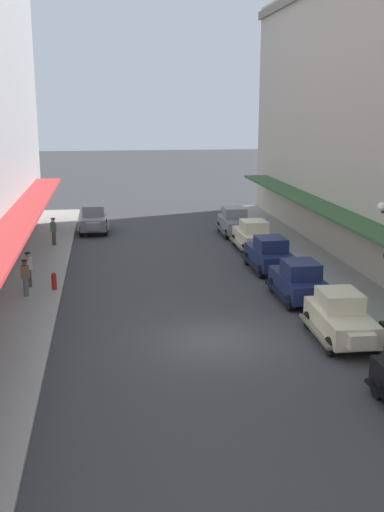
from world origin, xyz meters
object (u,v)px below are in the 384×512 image
parked_car_3 (253,235)px  parked_car_6 (269,253)px  pedestrian_3 (29,269)px  parked_car_5 (235,221)px  parked_car_1 (299,280)px  pedestrian_1 (54,231)px  pedestrian_2 (25,277)px  fire_hydrant (54,281)px  parked_car_0 (94,218)px  parked_car_4 (341,316)px

parked_car_3 → parked_car_6: size_ratio=0.99×
parked_car_6 → pedestrian_3: parked_car_6 is taller
parked_car_5 → parked_car_1: bearing=-90.6°
parked_car_3 → pedestrian_1: parked_car_3 is taller
parked_car_6 → pedestrian_2: size_ratio=2.57×
fire_hydrant → pedestrian_2: 1.52m
parked_car_6 → pedestrian_3: (-12.16, -1.84, 0.07)m
parked_car_1 → pedestrian_3: bearing=164.7°
parked_car_5 → pedestrian_1: (-11.79, -2.14, 0.07)m
parked_car_0 → parked_car_1: 19.20m
parked_car_0 → parked_car_1: size_ratio=1.00×
parked_car_4 → pedestrian_2: (-12.15, 6.76, 0.07)m
parked_car_0 → parked_car_4: bearing=-66.7°
parked_car_0 → parked_car_6: bearing=-51.4°
parked_car_3 → fire_hydrant: bearing=-147.2°
parked_car_3 → fire_hydrant: size_ratio=5.21×
fire_hydrant → pedestrian_1: (-0.72, 9.62, 0.45)m
parked_car_0 → pedestrian_1: (-2.36, -4.48, 0.07)m
parked_car_1 → parked_car_4: (0.05, -4.90, 0.00)m
parked_car_0 → pedestrian_3: 13.79m
parked_car_6 → pedestrian_2: parked_car_6 is taller
parked_car_3 → pedestrian_3: parked_car_3 is taller
parked_car_5 → pedestrian_3: 16.59m
parked_car_0 → parked_car_6: 14.92m
parked_car_3 → parked_car_4: same height
pedestrian_1 → pedestrian_3: (-0.48, -9.02, 0.00)m
parked_car_4 → parked_car_6: size_ratio=1.00×
pedestrian_1 → pedestrian_2: bearing=-92.5°
parked_car_3 → pedestrian_1: bearing=168.8°
parked_car_1 → parked_car_5: bearing=89.4°
pedestrian_1 → pedestrian_2: same height
pedestrian_2 → pedestrian_1: bearing=87.5°
parked_car_0 → pedestrian_2: parked_car_0 is taller
fire_hydrant → pedestrian_1: 9.65m
parked_car_4 → fire_hydrant: bearing=145.3°
parked_car_0 → parked_car_4: 23.63m
pedestrian_1 → pedestrian_3: size_ratio=1.00×
parked_car_1 → pedestrian_1: size_ratio=2.56×
pedestrian_1 → pedestrian_3: 9.04m
parked_car_4 → pedestrian_1: parked_car_4 is taller
parked_car_1 → parked_car_6: 5.15m
parked_car_0 → parked_car_6: same height
fire_hydrant → pedestrian_3: bearing=153.6°
parked_car_1 → pedestrian_3: (-12.13, 3.31, 0.07)m
pedestrian_1 → pedestrian_2: 10.47m
parked_car_3 → parked_car_5: size_ratio=1.00×
parked_car_5 → pedestrian_2: 17.57m
parked_car_3 → parked_car_6: same height
parked_car_1 → parked_car_4: 4.90m
parked_car_3 → parked_car_4: bearing=-90.9°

